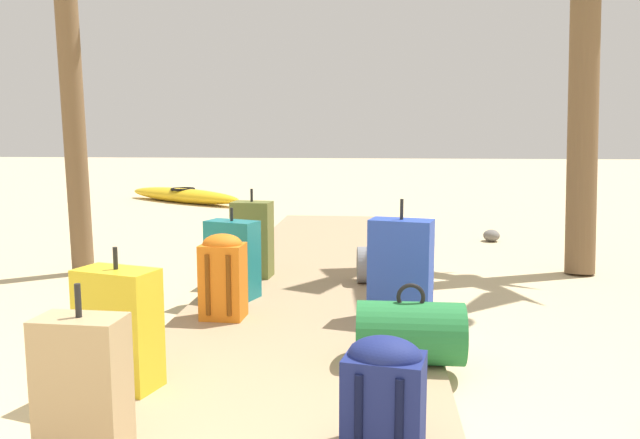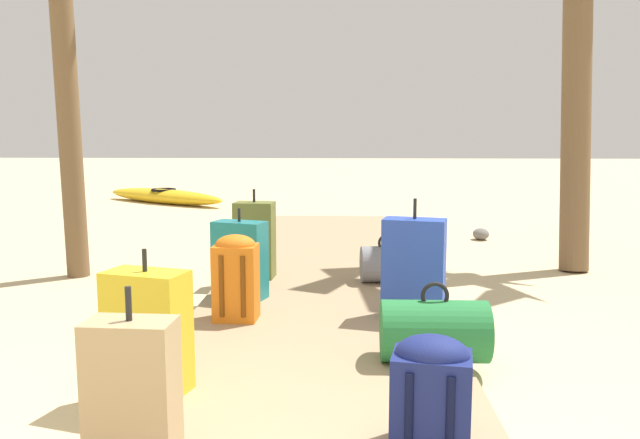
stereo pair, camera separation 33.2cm
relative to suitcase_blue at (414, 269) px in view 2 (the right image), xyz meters
The scene contains 13 objects.
ground_plane 0.94m from the suitcase_blue, 146.10° to the left, with size 60.00×60.00×0.00m, color #D1BA8C.
boardwalk 1.54m from the suitcase_blue, 117.73° to the left, with size 1.85×8.54×0.08m, color tan.
suitcase_blue is the anchor object (origin of this frame).
duffel_bag_grey 1.13m from the suitcase_blue, 95.85° to the left, with size 0.48×0.36×0.43m.
duffel_bag_green 0.87m from the suitcase_blue, 88.08° to the right, with size 0.61×0.36×0.47m.
suitcase_yellow 2.00m from the suitcase_blue, 138.37° to the right, with size 0.46×0.33×0.74m.
backpack_navy 1.89m from the suitcase_blue, 93.93° to the right, with size 0.36×0.30×0.49m.
suitcase_olive 1.81m from the suitcase_blue, 136.45° to the left, with size 0.37×0.26×0.81m.
backpack_orange 1.26m from the suitcase_blue, behind, with size 0.31×0.27×0.61m.
suitcase_tan 2.49m from the suitcase_blue, 121.58° to the right, with size 0.35×0.21×0.75m.
suitcase_teal 1.42m from the suitcase_blue, 158.72° to the left, with size 0.46×0.33×0.73m.
kayak 8.99m from the suitcase_blue, 117.13° to the left, with size 2.98×2.22×0.30m.
rock_right_mid 4.09m from the suitcase_blue, 71.31° to the left, with size 0.21×0.25×0.15m, color slate.
Camera 2 is at (0.20, -1.44, 1.40)m, focal length 35.38 mm.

